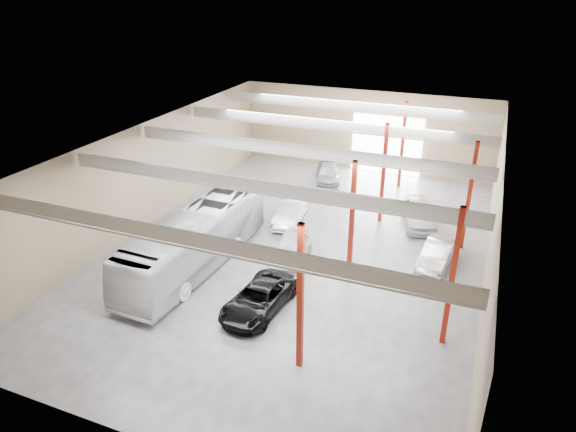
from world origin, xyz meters
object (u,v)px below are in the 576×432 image
Objects in this scene: car_row_a at (291,250)px; car_row_c at (328,173)px; car_row_b at (290,212)px; black_sedan at (259,299)px; car_right_far at (419,213)px; coach_bus at (195,241)px; car_right_near at (437,254)px.

car_row_a is 13.93m from car_row_c.
car_row_a reaches higher than car_row_b.
car_row_a is 1.05× the size of car_row_b.
car_right_far reaches higher than black_sedan.
car_row_b is at bearing 107.80° from black_sedan.
car_row_a reaches higher than black_sedan.
car_row_b is 0.94× the size of car_right_far.
car_right_far is at bearing 42.60° from car_row_a.
coach_bus reaches higher than car_right_far.
car_row_b is 8.93m from car_right_far.
coach_bus is 15.57m from car_right_far.
car_row_c is (-2.41, 18.97, -0.03)m from black_sedan.
black_sedan is 5.21m from car_row_a.
black_sedan is at bearing -96.91° from car_row_a.
black_sedan is at bearing -101.39° from car_row_c.
coach_bus reaches higher than car_row_b.
black_sedan reaches higher than car_row_c.
car_right_near is (7.89, 8.15, 0.02)m from black_sedan.
coach_bus is at bearing -152.53° from car_right_far.
car_row_a is at bearing 28.44° from coach_bus.
car_row_a is 1.11× the size of car_right_near.
car_row_c is at bearing 130.41° from car_right_far.
car_right_near is at bearing -65.03° from car_row_c.
car_right_far is (-1.87, 5.20, 0.12)m from car_right_near.
car_row_a is 10.29m from car_right_far.
car_row_c is at bearing 140.78° from car_right_near.
car_row_b is at bearing -176.64° from car_right_far.
car_right_far reaches higher than car_row_a.
car_right_far is at bearing 45.07° from coach_bus.
car_row_c is (2.86, 16.29, -1.05)m from coach_bus.
black_sedan is 11.34m from car_right_near.
car_right_near reaches higher than car_row_c.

